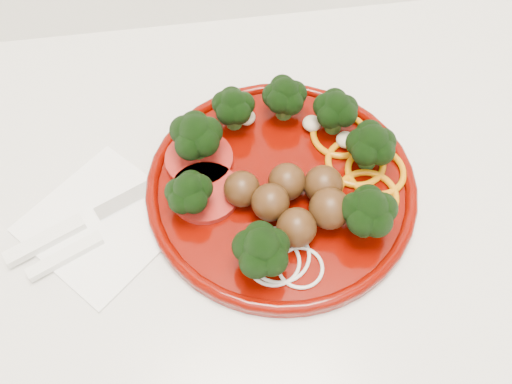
{
  "coord_description": "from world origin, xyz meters",
  "views": [
    {
      "loc": [
        -0.11,
        1.37,
        1.45
      ],
      "look_at": [
        -0.06,
        1.7,
        0.92
      ],
      "focal_mm": 40.0,
      "sensor_mm": 36.0,
      "label": 1
    }
  ],
  "objects": [
    {
      "name": "napkin",
      "position": [
        -0.23,
        1.69,
        0.9
      ],
      "size": [
        0.21,
        0.21,
        0.0
      ],
      "primitive_type": "cube",
      "rotation": [
        0.0,
        0.0,
        0.74
      ],
      "color": "white",
      "rests_on": "counter"
    },
    {
      "name": "plate",
      "position": [
        -0.03,
        1.71,
        0.92
      ],
      "size": [
        0.3,
        0.3,
        0.07
      ],
      "rotation": [
        0.0,
        0.0,
        -0.2
      ],
      "color": "#510500",
      "rests_on": "counter"
    },
    {
      "name": "fork",
      "position": [
        -0.24,
        1.67,
        0.91
      ],
      "size": [
        0.18,
        0.1,
        0.01
      ],
      "rotation": [
        0.0,
        0.0,
        0.44
      ],
      "color": "white",
      "rests_on": "napkin"
    },
    {
      "name": "knife",
      "position": [
        -0.25,
        1.69,
        0.91
      ],
      "size": [
        0.21,
        0.11,
        0.01
      ],
      "rotation": [
        0.0,
        0.0,
        0.44
      ],
      "color": "silver",
      "rests_on": "napkin"
    },
    {
      "name": "counter",
      "position": [
        0.0,
        1.7,
        0.45
      ],
      "size": [
        2.4,
        0.6,
        0.9
      ],
      "color": "silver",
      "rests_on": "ground"
    }
  ]
}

